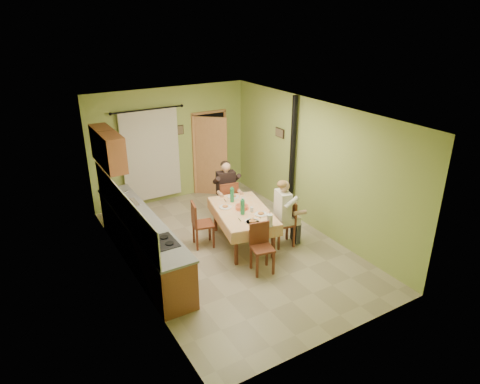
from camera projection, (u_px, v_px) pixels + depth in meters
floor at (232, 248)px, 8.65m from camera, size 4.00×6.00×0.01m
room_shell at (231, 163)px, 7.94m from camera, size 4.04×6.04×2.82m
kitchen_run at (142, 241)px, 7.97m from camera, size 0.64×3.64×1.56m
upper_cabinets at (108, 148)px, 8.37m from camera, size 0.35×1.40×0.70m
curtain at (151, 155)px, 10.19m from camera, size 1.70×0.07×2.22m
doorway at (210, 154)px, 10.96m from camera, size 0.96×0.57×2.15m
dining_table at (243, 227)px, 8.69m from camera, size 1.35×1.87×0.76m
tableware at (245, 209)px, 8.45m from camera, size 0.69×1.67×0.33m
chair_far at (227, 209)px, 9.67m from camera, size 0.49×0.49×0.98m
chair_near at (262, 257)px, 7.80m from camera, size 0.44×0.44×0.93m
chair_right at (284, 232)px, 8.70m from camera, size 0.46×0.46×0.94m
chair_left at (203, 233)px, 8.66m from camera, size 0.48×0.48×0.95m
man_far at (226, 185)px, 9.45m from camera, size 0.62×0.52×1.39m
man_right at (284, 205)px, 8.46m from camera, size 0.54×0.63×1.39m
stove_flue at (291, 175)px, 9.62m from camera, size 0.24×0.24×2.80m
picture_back at (180, 130)px, 10.43m from camera, size 0.19×0.03×0.23m
picture_right at (280, 133)px, 9.80m from camera, size 0.03×0.31×0.21m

